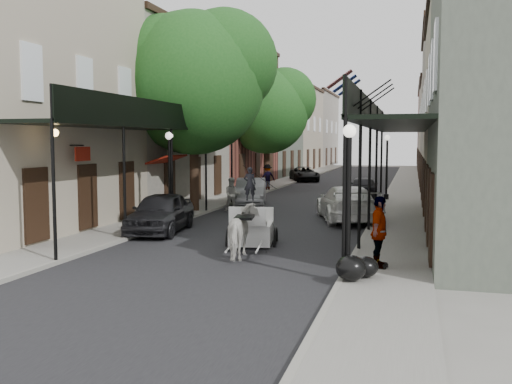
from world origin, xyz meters
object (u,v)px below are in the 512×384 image
Objects in this scene: carriage at (253,213)px; pedestrian_sidewalk_right at (379,232)px; lamppost_right_far at (387,166)px; horse at (244,231)px; tree_near at (203,77)px; tree_far at (272,108)px; pedestrian_sidewalk_left at (267,177)px; car_left_mid at (251,192)px; lamppost_left at (170,175)px; lamppost_right_near at (349,199)px; car_right_far at (364,187)px; pedestrian_walking at (232,195)px; car_right_near at (347,203)px; car_left_far at (304,174)px; car_left_near at (160,212)px.

pedestrian_sidewalk_right is at bearing -46.59° from carriage.
lamppost_right_far reaches higher than horse.
tree_near is at bearing 111.73° from carriage.
tree_near reaches higher than tree_far.
pedestrian_sidewalk_left reaches higher than car_left_mid.
tree_near reaches higher than pedestrian_sidewalk_right.
horse is (4.91, -5.73, -1.26)m from lamppost_left.
tree_far reaches higher than carriage.
carriage is (-0.42, 2.43, 0.24)m from horse.
lamppost_right_near is 0.91× the size of car_right_far.
pedestrian_walking is at bearing 61.72° from pedestrian_sidewalk_left.
car_left_far is at bearing -91.18° from car_right_near.
tree_far is 3.26× the size of carriage.
car_left_near is (-3.99, 1.30, -0.27)m from carriage.
pedestrian_sidewalk_right reaches higher than horse.
car_left_near is (0.60, -6.18, -5.73)m from tree_near.
carriage reaches higher than car_right_near.
pedestrian_walking is at bearing 41.15° from pedestrian_sidewalk_right.
pedestrian_sidewalk_left is at bearing 83.99° from car_left_near.
lamppost_right_near is 0.70× the size of car_right_near.
lamppost_right_near is at bearing -45.77° from car_left_near.
car_left_far is (0.50, 27.42, -1.41)m from lamppost_left.
lamppost_right_far is at bearing 21.40° from pedestrian_walking.
lamppost_right_far is at bearing 16.60° from car_left_mid.
car_left_near is at bearing 142.07° from lamppost_right_near.
tree_far is 4.91× the size of pedestrian_sidewalk_left.
tree_far is at bearing 143.49° from lamppost_right_far.
car_right_far is at bearing 51.92° from tree_near.
lamppost_right_far is at bearing 90.00° from lamppost_right_near.
lamppost_left is at bearing 7.48° from car_right_near.
lamppost_right_near is at bearing 162.84° from pedestrian_sidewalk_right.
pedestrian_walking is at bearing 102.45° from carriage.
pedestrian_walking reaches higher than car_left_near.
tree_near reaches higher than pedestrian_sidewalk_left.
pedestrian_sidewalk_right is 9.52m from car_left_near.
tree_near reaches higher than car_left_near.
horse is 2.48m from carriage.
tree_far reaches higher than car_left_near.
horse is at bearing -94.35° from pedestrian_walking.
car_left_mid is 7.61m from car_right_near.
car_right_far is at bearing -36.64° from tree_far.
carriage is (-3.71, -15.30, -1.02)m from lamppost_right_far.
car_left_near is at bearing 63.27° from car_right_far.
car_right_far is at bearing -105.61° from horse.
lamppost_left is 1.97× the size of pedestrian_sidewalk_right.
pedestrian_sidewalk_left is 0.38× the size of car_left_far.
car_right_near is at bearing 96.59° from lamppost_right_near.
horse is (5.06, -23.91, -5.05)m from tree_far.
lamppost_left reaches higher than pedestrian_sidewalk_right.
pedestrian_sidewalk_right is 0.43× the size of car_left_mid.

